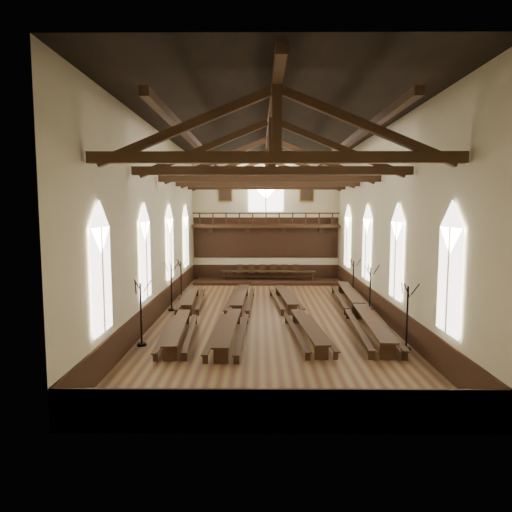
{
  "coord_description": "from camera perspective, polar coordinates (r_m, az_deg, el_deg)",
  "views": [
    {
      "loc": [
        -0.54,
        -24.3,
        5.85
      ],
      "look_at": [
        -0.72,
        1.5,
        3.13
      ],
      "focal_mm": 32.0,
      "sensor_mm": 36.0,
      "label": 1
    }
  ],
  "objects": [
    {
      "name": "room_walls",
      "position": [
        24.31,
        1.68,
        7.45
      ],
      "size": [
        26.0,
        26.0,
        26.0
      ],
      "color": "beige",
      "rests_on": "ground"
    },
    {
      "name": "candelabrum_left_far",
      "position": [
        29.75,
        -9.33,
        -3.85
      ],
      "size": [
        0.77,
        0.78,
        2.61
      ],
      "color": "black",
      "rests_on": "ground"
    },
    {
      "name": "candelabrum_right_near",
      "position": [
        20.01,
        18.32,
        -8.74
      ],
      "size": [
        0.76,
        0.87,
        2.82
      ],
      "color": "black",
      "rests_on": "ground"
    },
    {
      "name": "portraits",
      "position": [
        37.22,
        1.24,
        7.93
      ],
      "size": [
        7.75,
        0.09,
        1.45
      ],
      "color": "brown",
      "rests_on": "room_walls"
    },
    {
      "name": "refectory_row_d",
      "position": [
        25.25,
        12.81,
        -6.23
      ],
      "size": [
        1.97,
        14.64,
        0.77
      ],
      "color": "#371F11",
      "rests_on": "ground"
    },
    {
      "name": "refectory_row_c",
      "position": [
        24.31,
        4.84,
        -6.76
      ],
      "size": [
        1.84,
        13.7,
        0.67
      ],
      "color": "#371F11",
      "rests_on": "ground"
    },
    {
      "name": "dais",
      "position": [
        36.16,
        1.51,
        -3.13
      ],
      "size": [
        11.4,
        3.19,
        0.21
      ],
      "primitive_type": "cube",
      "color": "black",
      "rests_on": "ground"
    },
    {
      "name": "candelabrum_right_far",
      "position": [
        30.2,
        12.05,
        -3.77
      ],
      "size": [
        0.76,
        0.78,
        2.6
      ],
      "color": "black",
      "rests_on": "ground"
    },
    {
      "name": "refectory_row_b",
      "position": [
        24.01,
        -2.55,
        -6.83
      ],
      "size": [
        1.64,
        14.06,
        0.71
      ],
      "color": "#371F11",
      "rests_on": "ground"
    },
    {
      "name": "candelabrum_left_mid",
      "position": [
        26.57,
        -10.52,
        -4.93
      ],
      "size": [
        0.83,
        0.83,
        2.81
      ],
      "color": "black",
      "rests_on": "ground"
    },
    {
      "name": "ground",
      "position": [
        25.0,
        1.64,
        -7.53
      ],
      "size": [
        26.0,
        26.0,
        0.0
      ],
      "primitive_type": "plane",
      "color": "brown",
      "rests_on": "ground"
    },
    {
      "name": "side_windows",
      "position": [
        24.4,
        1.66,
        1.05
      ],
      "size": [
        11.85,
        19.8,
        4.5
      ],
      "color": "white",
      "rests_on": "room_walls"
    },
    {
      "name": "high_table",
      "position": [
        36.06,
        1.51,
        -2.03
      ],
      "size": [
        7.54,
        1.18,
        0.7
      ],
      "color": "#371F11",
      "rests_on": "dais"
    },
    {
      "name": "candelabrum_left_near",
      "position": [
        20.19,
        -14.15,
        -8.46
      ],
      "size": [
        0.81,
        0.87,
        2.86
      ],
      "color": "black",
      "rests_on": "ground"
    },
    {
      "name": "wainscot_band",
      "position": [
        24.86,
        1.64,
        -6.18
      ],
      "size": [
        12.0,
        26.0,
        1.2
      ],
      "color": "black",
      "rests_on": "ground"
    },
    {
      "name": "refectory_row_a",
      "position": [
        24.4,
        -8.87,
        -6.76
      ],
      "size": [
        1.79,
        13.72,
        0.67
      ],
      "color": "#371F11",
      "rests_on": "ground"
    },
    {
      "name": "high_chairs",
      "position": [
        36.8,
        1.49,
        -1.86
      ],
      "size": [
        5.02,
        0.52,
        1.1
      ],
      "color": "#371F11",
      "rests_on": "dais"
    },
    {
      "name": "roof_trusses",
      "position": [
        24.42,
        1.7,
        11.57
      ],
      "size": [
        11.7,
        25.7,
        2.8
      ],
      "color": "#371F11",
      "rests_on": "room_walls"
    },
    {
      "name": "minstrels_gallery",
      "position": [
        37.01,
        1.24,
        2.99
      ],
      "size": [
        11.8,
        1.24,
        3.7
      ],
      "color": "#371F11",
      "rests_on": "room_walls"
    },
    {
      "name": "candelabrum_right_mid",
      "position": [
        25.9,
        14.05,
        -5.31
      ],
      "size": [
        0.83,
        0.81,
        2.78
      ],
      "color": "black",
      "rests_on": "ground"
    },
    {
      "name": "end_window",
      "position": [
        37.23,
        1.24,
        8.12
      ],
      "size": [
        2.8,
        0.12,
        3.8
      ],
      "color": "white",
      "rests_on": "room_walls"
    }
  ]
}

